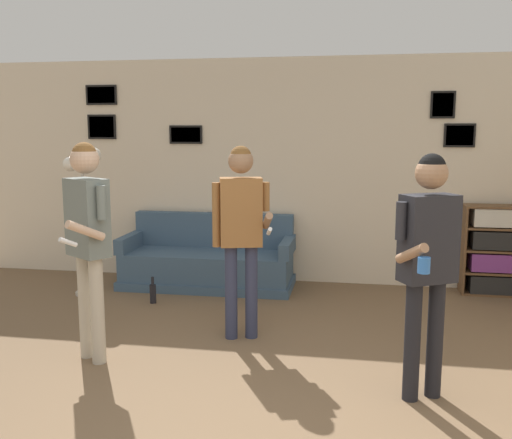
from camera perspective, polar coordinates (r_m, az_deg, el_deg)
name	(u,v)px	position (r m, az deg, el deg)	size (l,w,h in m)	color
wall_back	(307,171)	(6.92, 5.07, 4.82)	(8.59, 0.08, 2.70)	beige
couch	(208,262)	(6.85, -4.78, -4.30)	(2.03, 0.80, 0.84)	#3D5670
bookshelf	(509,251)	(7.01, 23.94, -2.87)	(1.01, 0.30, 1.02)	brown
floor_lamp	(83,192)	(6.60, -16.87, 2.70)	(0.45, 0.28, 1.66)	#ADA89E
person_player_foreground_left	(87,228)	(4.65, -16.52, -0.78)	(0.43, 0.61, 1.75)	#B7AD99
person_player_foreground_center	(241,221)	(4.96, -1.51, -0.19)	(0.56, 0.43, 1.71)	#2D334C
person_watcher_holding_cup	(428,251)	(3.98, 16.84, -3.04)	(0.45, 0.55, 1.69)	black
bottle_on_floor	(153,293)	(6.28, -10.27, -7.23)	(0.07, 0.07, 0.29)	black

